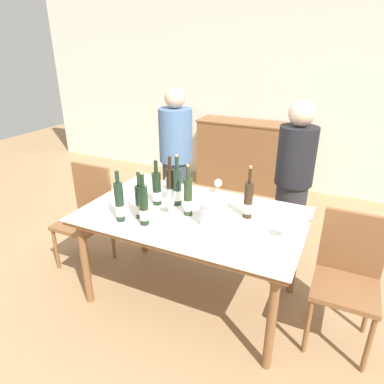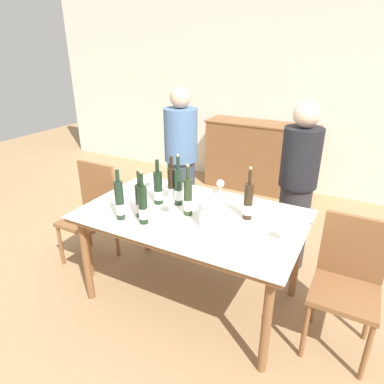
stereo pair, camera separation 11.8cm
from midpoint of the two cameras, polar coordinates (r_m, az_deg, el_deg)
name	(u,v)px [view 2 (the right image)]	position (r m, az deg, el deg)	size (l,w,h in m)	color
ground_plane	(192,295)	(3.04, 1.16, -16.88)	(12.00, 12.00, 0.00)	#A37F56
back_wall	(290,89)	(5.01, 16.70, 16.09)	(8.00, 0.10, 2.80)	silver
sideboard_cabinet	(259,157)	(4.98, 11.78, 5.75)	(1.53, 0.46, 0.97)	brown
dining_table	(192,222)	(2.63, 1.29, -5.07)	(1.67, 1.02, 0.78)	brown
ice_bucket	(212,212)	(2.41, 4.73, -3.41)	(0.20, 0.20, 0.19)	silver
wine_bottle_0	(120,201)	(2.51, -10.67, -1.53)	(0.07, 0.07, 0.38)	#1E3323
wine_bottle_1	(188,198)	(2.53, 0.65, -0.97)	(0.07, 0.07, 0.40)	#28381E
wine_bottle_2	(178,187)	(2.70, -1.03, 0.75)	(0.07, 0.07, 0.42)	#1E3323
wine_bottle_3	(140,201)	(2.54, -7.36, -1.53)	(0.07, 0.07, 0.37)	#1E3323
wine_bottle_4	(248,202)	(2.52, 10.68, -1.70)	(0.07, 0.07, 0.40)	#332314
wine_bottle_5	(143,206)	(2.43, -6.80, -2.27)	(0.07, 0.07, 0.40)	black
wine_bottle_6	(158,188)	(2.72, -4.44, 0.59)	(0.07, 0.07, 0.37)	black
wine_bottle_7	(172,185)	(2.75, -2.16, 1.08)	(0.07, 0.07, 0.38)	#332314
wine_glass_0	(173,180)	(2.98, -2.13, 2.04)	(0.09, 0.09, 0.14)	white
wine_glass_1	(220,184)	(2.89, 5.90, 1.27)	(0.07, 0.07, 0.14)	white
wine_glass_2	(169,202)	(2.56, -2.52, -1.65)	(0.08, 0.08, 0.14)	white
wine_glass_3	(150,178)	(3.04, -5.89, 2.36)	(0.08, 0.08, 0.14)	white
wine_glass_4	(284,228)	(2.30, 16.47, -5.87)	(0.08, 0.08, 0.14)	white
chair_left_end	(92,208)	(3.38, -15.35, -2.52)	(0.42, 0.42, 0.95)	brown
chair_right_end	(348,277)	(2.58, 25.80, -12.61)	(0.42, 0.42, 0.94)	brown
person_host	(181,168)	(3.51, -0.85, 4.08)	(0.33, 0.33, 1.60)	#383F56
person_guest_left	(297,189)	(3.19, 18.07, 0.40)	(0.33, 0.33, 1.55)	#2D2D33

